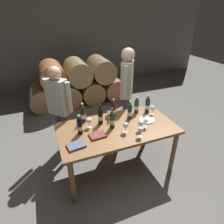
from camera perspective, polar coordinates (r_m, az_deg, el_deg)
ground_plane at (r=3.23m, az=1.36°, el=-15.91°), size 14.00×14.00×0.00m
cellar_back_wall at (r=6.42m, az=-14.23°, el=20.36°), size 10.00×0.24×2.80m
barrel_stack at (r=5.09m, az=-10.15°, el=8.52°), size 2.49×0.90×1.15m
dining_table at (r=2.80m, az=1.52°, el=-6.18°), size 1.70×0.90×0.76m
wine_bottle_0 at (r=2.94m, az=0.48°, el=0.83°), size 0.07×0.07×0.31m
wine_bottle_1 at (r=2.90m, az=5.38°, el=0.22°), size 0.07×0.07×0.31m
wine_bottle_2 at (r=3.09m, az=7.43°, el=1.90°), size 0.07×0.07×0.29m
wine_bottle_3 at (r=2.84m, az=-8.74°, el=-0.58°), size 0.07×0.07×0.31m
wine_bottle_4 at (r=2.77m, az=-3.53°, el=-1.13°), size 0.07×0.07×0.31m
wine_bottle_5 at (r=3.13m, az=10.68°, el=2.12°), size 0.07×0.07×0.31m
wine_bottle_6 at (r=2.58m, az=-9.73°, el=-4.12°), size 0.07×0.07×0.29m
wine_bottle_7 at (r=2.67m, az=0.05°, el=-2.28°), size 0.07×0.07×0.31m
wine_glass_0 at (r=2.66m, az=8.69°, el=-3.47°), size 0.08×0.08×0.16m
wine_glass_1 at (r=2.71m, az=-6.95°, el=-2.66°), size 0.08×0.08×0.16m
wine_glass_2 at (r=2.53m, az=8.62°, el=-5.41°), size 0.08×0.08×0.15m
wine_glass_3 at (r=3.08m, az=12.17°, el=1.12°), size 0.08×0.08×0.16m
wine_glass_4 at (r=2.74m, az=10.16°, el=-2.71°), size 0.07×0.07×0.14m
wine_glass_5 at (r=2.59m, az=4.15°, el=-4.07°), size 0.08×0.08×0.15m
tasting_notebook at (r=2.57m, az=-4.35°, el=-7.01°), size 0.23×0.17×0.03m
leather_ledger at (r=2.43m, az=-10.78°, el=-9.90°), size 0.24×0.19×0.03m
serving_plate at (r=2.96m, az=10.52°, el=-2.27°), size 0.24×0.24×0.01m
sommelier_presenting at (r=3.41m, az=4.48°, el=7.68°), size 0.33×0.42×1.72m
taster_seated_left at (r=3.13m, az=-15.71°, el=2.17°), size 0.37×0.38×1.54m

